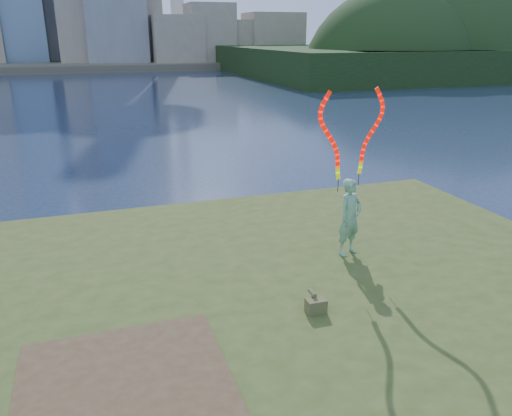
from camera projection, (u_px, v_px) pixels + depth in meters
name	position (u px, v px, depth m)	size (l,w,h in m)	color
ground	(214.00, 303.00, 11.44)	(320.00, 320.00, 0.00)	#1A2742
grassy_knoll	(244.00, 347.00, 9.27)	(20.00, 18.00, 0.80)	#354418
dirt_patch	(125.00, 381.00, 7.64)	(3.20, 3.00, 0.02)	#47331E
far_shore	(94.00, 63.00, 96.21)	(320.00, 40.00, 1.20)	#4B4637
wooded_hill	(474.00, 70.00, 83.00)	(78.00, 50.00, 63.00)	black
woman_with_ribbons	(350.00, 199.00, 11.70)	(2.00, 0.88, 4.23)	#1F7938
canvas_bag	(316.00, 305.00, 9.54)	(0.38, 0.44, 0.36)	brown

